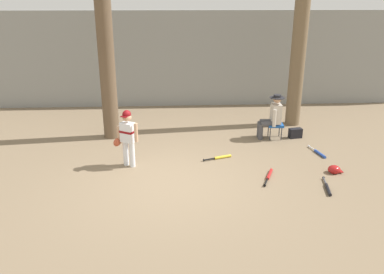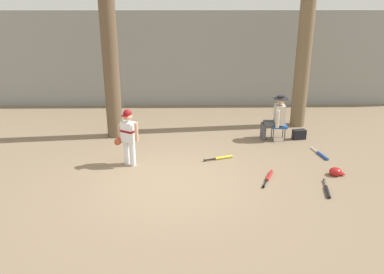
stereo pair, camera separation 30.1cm
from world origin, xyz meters
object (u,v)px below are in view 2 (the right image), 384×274
object	(u,v)px
seated_spectator	(276,116)
bat_blue_youth	(321,155)
folding_stool	(279,126)
handbag_beside_stool	(299,134)
tree_near_player	(110,60)
young_ballplayer	(128,134)
batting_helmet_red	(336,172)
bat_red_barrel	(269,177)
tree_behind_spectator	(305,42)
bat_black_composite	(327,190)
bat_yellow_trainer	(222,158)

from	to	relation	value
seated_spectator	bat_blue_youth	xyz separation A→B (m)	(0.89, -1.19, -0.61)
folding_stool	handbag_beside_stool	bearing A→B (deg)	0.16
tree_near_player	folding_stool	distance (m)	4.73
bat_blue_youth	young_ballplayer	bearing A→B (deg)	-174.50
handbag_beside_stool	batting_helmet_red	xyz separation A→B (m)	(0.17, -2.25, -0.05)
folding_stool	bat_red_barrel	xyz separation A→B (m)	(-0.72, -2.37, -0.33)
bat_red_barrel	tree_behind_spectator	bearing A→B (deg)	66.42
tree_behind_spectator	seated_spectator	distance (m)	2.35
folding_stool	handbag_beside_stool	distance (m)	0.61
tree_near_player	seated_spectator	distance (m)	4.55
seated_spectator	handbag_beside_stool	bearing A→B (deg)	-0.45
tree_near_player	seated_spectator	bearing A→B (deg)	-4.50
young_ballplayer	folding_stool	size ratio (longest dim) A/B	3.06
folding_stool	bat_blue_youth	xyz separation A→B (m)	(0.79, -1.19, -0.33)
young_ballplayer	bat_red_barrel	distance (m)	3.20
handbag_beside_stool	tree_behind_spectator	bearing A→B (deg)	77.25
young_ballplayer	bat_red_barrel	world-z (taller)	young_ballplayer
tree_near_player	batting_helmet_red	distance (m)	6.10
bat_black_composite	batting_helmet_red	size ratio (longest dim) A/B	2.42
tree_behind_spectator	young_ballplayer	world-z (taller)	tree_behind_spectator
bat_black_composite	folding_stool	bearing A→B (deg)	95.75
bat_yellow_trainer	seated_spectator	bearing A→B (deg)	41.19
young_ballplayer	batting_helmet_red	world-z (taller)	young_ballplayer
tree_near_player	tree_behind_spectator	distance (m)	5.32
tree_near_player	young_ballplayer	size ratio (longest dim) A/B	3.59
tree_behind_spectator	bat_yellow_trainer	xyz separation A→B (m)	(-2.47, -2.53, -2.40)
young_ballplayer	batting_helmet_red	distance (m)	4.59
tree_near_player	handbag_beside_stool	size ratio (longest dim) A/B	13.76
young_ballplayer	handbag_beside_stool	size ratio (longest dim) A/B	3.84
tree_behind_spectator	bat_yellow_trainer	world-z (taller)	tree_behind_spectator
folding_stool	young_ballplayer	bearing A→B (deg)	-156.61
bat_blue_youth	bat_red_barrel	xyz separation A→B (m)	(-1.51, -1.19, 0.00)
tree_near_player	tree_behind_spectator	xyz separation A→B (m)	(5.24, 0.85, 0.35)
folding_stool	handbag_beside_stool	world-z (taller)	folding_stool
bat_blue_youth	bat_yellow_trainer	bearing A→B (deg)	-176.58
handbag_beside_stool	bat_black_composite	world-z (taller)	handbag_beside_stool
young_ballplayer	bat_yellow_trainer	world-z (taller)	young_ballplayer
tree_behind_spectator	handbag_beside_stool	distance (m)	2.61
tree_near_player	bat_red_barrel	distance (m)	5.01
folding_stool	bat_blue_youth	bearing A→B (deg)	-56.41
tree_near_player	bat_black_composite	world-z (taller)	tree_near_player
folding_stool	bat_red_barrel	bearing A→B (deg)	-106.90
young_ballplayer	handbag_beside_stool	bearing A→B (deg)	20.61
folding_stool	bat_yellow_trainer	bearing A→B (deg)	-140.72
bat_blue_youth	bat_black_composite	distance (m)	1.89
bat_black_composite	batting_helmet_red	xyz separation A→B (m)	(0.44, 0.76, 0.05)
tree_behind_spectator	handbag_beside_stool	xyz separation A→B (m)	(-0.27, -1.20, -2.30)
bat_black_composite	batting_helmet_red	bearing A→B (deg)	60.04
handbag_beside_stool	seated_spectator	bearing A→B (deg)	179.55
tree_near_player	young_ballplayer	world-z (taller)	tree_near_player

